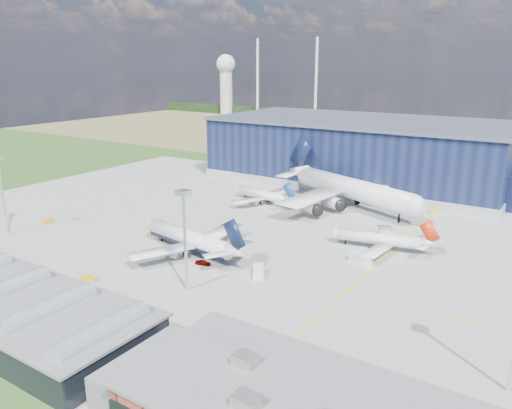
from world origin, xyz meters
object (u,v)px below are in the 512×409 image
(gse_van_a, at_px, (360,259))
(gse_van_b, at_px, (258,272))
(hangar, at_px, (367,154))
(gse_tug_c, at_px, (434,210))
(airstair, at_px, (212,334))
(airliner_widebody, at_px, (353,178))
(car_a, at_px, (203,262))
(light_mast_center, at_px, (184,224))
(airliner_regional, at_px, (263,190))
(airliner_navy, at_px, (189,230))
(gse_tug_b, at_px, (87,279))
(light_mast_west, at_px, (0,183))
(gse_tug_a, at_px, (47,221))
(airliner_red, at_px, (379,233))

(gse_van_a, relative_size, gse_van_b, 1.16)
(hangar, relative_size, gse_tug_c, 44.05)
(gse_van_a, xyz_separation_m, airstair, (-8.84, -49.07, 0.17))
(airliner_widebody, bearing_deg, car_a, -77.01)
(light_mast_center, distance_m, airliner_widebody, 81.66)
(airliner_regional, bearing_deg, gse_tug_c, -146.76)
(light_mast_center, bearing_deg, airstair, -37.65)
(gse_van_a, relative_size, car_a, 1.54)
(airliner_widebody, relative_size, gse_van_b, 12.58)
(car_a, bearing_deg, airliner_widebody, -24.02)
(airliner_navy, xyz_separation_m, car_a, (8.55, -4.88, -5.65))
(airliner_navy, bearing_deg, gse_van_b, -177.93)
(hangar, xyz_separation_m, gse_tug_c, (37.35, -32.80, -10.90))
(gse_tug_b, bearing_deg, airstair, 31.27)
(gse_van_b, bearing_deg, airliner_navy, 139.26)
(light_mast_west, bearing_deg, gse_tug_b, -11.28)
(car_a, bearing_deg, gse_van_a, -70.51)
(gse_tug_a, height_order, gse_van_a, gse_van_a)
(light_mast_west, height_order, gse_tug_b, light_mast_west)
(hangar, distance_m, light_mast_west, 139.77)
(airliner_red, distance_m, airliner_widebody, 40.50)
(airliner_widebody, distance_m, gse_tug_c, 29.09)
(light_mast_center, distance_m, gse_tug_c, 97.93)
(hangar, xyz_separation_m, gse_van_b, (16.41, -109.88, -10.42))
(airliner_regional, distance_m, car_a, 59.99)
(gse_tug_a, relative_size, gse_tug_b, 1.04)
(airliner_widebody, relative_size, airliner_regional, 2.26)
(airliner_red, height_order, airstair, airliner_red)
(gse_van_a, bearing_deg, airliner_regional, 84.08)
(light_mast_west, height_order, car_a, light_mast_west)
(light_mast_center, xyz_separation_m, airliner_red, (26.79, 47.76, -10.71))
(airliner_widebody, xyz_separation_m, gse_tug_b, (-27.19, -90.91, -10.03))
(hangar, height_order, light_mast_center, hangar)
(airstair, distance_m, car_a, 35.89)
(light_mast_west, bearing_deg, gse_tug_a, 83.99)
(airliner_red, xyz_separation_m, airstair, (-9.06, -61.44, -3.23))
(airliner_navy, xyz_separation_m, gse_tug_b, (-7.52, -27.54, -5.64))
(hangar, distance_m, gse_tug_a, 128.54)
(hangar, relative_size, gse_van_a, 23.87)
(gse_tug_c, height_order, car_a, gse_tug_c)
(gse_tug_a, height_order, airstair, airstair)
(gse_van_a, relative_size, gse_tug_c, 1.85)
(hangar, height_order, airliner_navy, hangar)
(gse_tug_a, relative_size, gse_tug_c, 0.99)
(airliner_navy, height_order, gse_van_b, airliner_navy)
(gse_tug_b, height_order, car_a, gse_tug_b)
(airliner_widebody, relative_size, gse_tug_c, 19.96)
(airliner_red, bearing_deg, airliner_widebody, -67.51)
(gse_tug_c, distance_m, airstair, 106.41)
(light_mast_west, height_order, light_mast_center, same)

